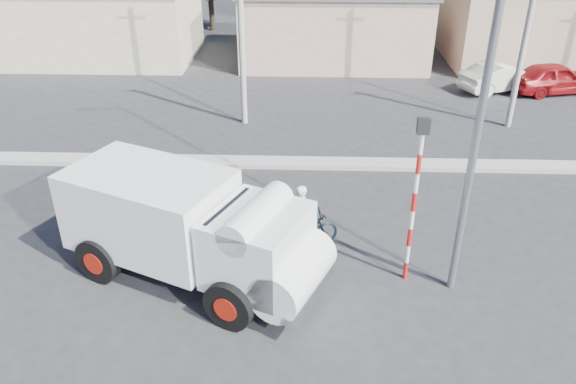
{
  "coord_description": "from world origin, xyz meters",
  "views": [
    {
      "loc": [
        0.63,
        -10.14,
        8.86
      ],
      "look_at": [
        0.13,
        3.6,
        1.3
      ],
      "focal_mm": 35.0,
      "sensor_mm": 36.0,
      "label": 1
    }
  ],
  "objects_px": {
    "truck": "(193,228)",
    "car_red": "(555,78)",
    "bicycle": "(302,231)",
    "car_cream": "(501,77)",
    "cyclist": "(302,222)",
    "streetlight": "(476,97)",
    "traffic_pole": "(416,189)"
  },
  "relations": [
    {
      "from": "bicycle",
      "to": "cyclist",
      "type": "distance_m",
      "value": 0.28
    },
    {
      "from": "truck",
      "to": "car_red",
      "type": "xyz_separation_m",
      "value": [
        14.56,
        15.08,
        -0.78
      ]
    },
    {
      "from": "truck",
      "to": "streetlight",
      "type": "distance_m",
      "value": 7.14
    },
    {
      "from": "streetlight",
      "to": "car_red",
      "type": "bearing_deg",
      "value": 61.32
    },
    {
      "from": "car_red",
      "to": "traffic_pole",
      "type": "distance_m",
      "value": 17.64
    },
    {
      "from": "car_cream",
      "to": "car_red",
      "type": "xyz_separation_m",
      "value": [
        2.48,
        -0.26,
        0.05
      ]
    },
    {
      "from": "cyclist",
      "to": "streetlight",
      "type": "relative_size",
      "value": 0.18
    },
    {
      "from": "streetlight",
      "to": "car_cream",
      "type": "bearing_deg",
      "value": 69.32
    },
    {
      "from": "cyclist",
      "to": "streetlight",
      "type": "height_order",
      "value": "streetlight"
    },
    {
      "from": "bicycle",
      "to": "streetlight",
      "type": "relative_size",
      "value": 0.23
    },
    {
      "from": "traffic_pole",
      "to": "truck",
      "type": "bearing_deg",
      "value": -178.08
    },
    {
      "from": "car_red",
      "to": "streetlight",
      "type": "relative_size",
      "value": 0.48
    },
    {
      "from": "bicycle",
      "to": "car_red",
      "type": "distance_m",
      "value": 18.11
    },
    {
      "from": "cyclist",
      "to": "car_cream",
      "type": "relative_size",
      "value": 0.4
    },
    {
      "from": "truck",
      "to": "cyclist",
      "type": "bearing_deg",
      "value": 52.89
    },
    {
      "from": "truck",
      "to": "car_red",
      "type": "distance_m",
      "value": 20.98
    },
    {
      "from": "traffic_pole",
      "to": "streetlight",
      "type": "relative_size",
      "value": 0.48
    },
    {
      "from": "traffic_pole",
      "to": "streetlight",
      "type": "height_order",
      "value": "streetlight"
    },
    {
      "from": "car_cream",
      "to": "car_red",
      "type": "height_order",
      "value": "car_red"
    },
    {
      "from": "car_cream",
      "to": "truck",
      "type": "bearing_deg",
      "value": 117.44
    },
    {
      "from": "bicycle",
      "to": "car_cream",
      "type": "bearing_deg",
      "value": -54.65
    },
    {
      "from": "car_cream",
      "to": "traffic_pole",
      "type": "bearing_deg",
      "value": 131.59
    },
    {
      "from": "cyclist",
      "to": "car_red",
      "type": "height_order",
      "value": "cyclist"
    },
    {
      "from": "streetlight",
      "to": "cyclist",
      "type": "bearing_deg",
      "value": 156.48
    },
    {
      "from": "truck",
      "to": "car_red",
      "type": "height_order",
      "value": "truck"
    },
    {
      "from": "car_cream",
      "to": "traffic_pole",
      "type": "xyz_separation_m",
      "value": [
        -6.78,
        -15.16,
        1.91
      ]
    },
    {
      "from": "truck",
      "to": "car_red",
      "type": "relative_size",
      "value": 1.62
    },
    {
      "from": "truck",
      "to": "bicycle",
      "type": "height_order",
      "value": "truck"
    },
    {
      "from": "truck",
      "to": "bicycle",
      "type": "xyz_separation_m",
      "value": [
        2.65,
        1.44,
        -0.96
      ]
    },
    {
      "from": "cyclist",
      "to": "car_red",
      "type": "xyz_separation_m",
      "value": [
        11.91,
        13.64,
        -0.1
      ]
    },
    {
      "from": "truck",
      "to": "car_red",
      "type": "bearing_deg",
      "value": 70.32
    },
    {
      "from": "bicycle",
      "to": "traffic_pole",
      "type": "distance_m",
      "value": 3.59
    }
  ]
}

